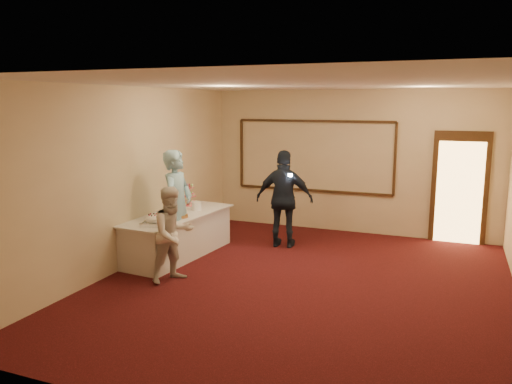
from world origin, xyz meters
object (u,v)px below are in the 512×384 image
buffet_table (177,235)px  cupcake_stand (190,197)px  guest (284,199)px  pavlova_tray (154,220)px  man (178,207)px  tart (180,216)px  plate_stack_b (197,206)px  plate_stack_a (174,210)px  woman (173,234)px

buffet_table → cupcake_stand: 0.99m
buffet_table → guest: size_ratio=1.36×
buffet_table → pavlova_tray: 0.94m
cupcake_stand → man: 1.14m
cupcake_stand → tart: bearing=-69.2°
buffet_table → plate_stack_b: size_ratio=13.25×
tart → man: 0.18m
pavlova_tray → plate_stack_b: pavlova_tray is taller
buffet_table → man: (0.18, -0.27, 0.59)m
pavlova_tray → guest: (1.54, 2.10, 0.09)m
man → tart: bearing=-60.6°
tart → man: (-0.03, -0.02, 0.18)m
plate_stack_a → tart: (0.28, -0.26, -0.05)m
pavlova_tray → plate_stack_b: size_ratio=2.55×
tart → plate_stack_a: bearing=136.8°
plate_stack_b → woman: (0.44, -1.56, -0.11)m
guest → man: bearing=40.2°
pavlova_tray → man: size_ratio=0.25×
woman → guest: bearing=4.5°
pavlova_tray → cupcake_stand: 1.65m
pavlova_tray → guest: bearing=53.7°
cupcake_stand → plate_stack_b: cupcake_stand is taller
cupcake_stand → buffet_table: bearing=-77.1°
tart → man: size_ratio=0.16×
tart → guest: (1.38, 1.52, 0.13)m
pavlova_tray → woman: (0.55, -0.31, -0.10)m
guest → buffet_table: bearing=31.3°
buffet_table → tart: tart is taller
plate_stack_a → man: (0.24, -0.28, 0.13)m
buffet_table → tart: (0.22, -0.25, 0.41)m
woman → man: bearing=53.1°
man → guest: size_ratio=1.05×
buffet_table → plate_stack_b: plate_stack_b is taller
plate_stack_a → plate_stack_b: plate_stack_b is taller
man → woman: bearing=-156.7°
pavlova_tray → plate_stack_a: pavlova_tray is taller
pavlova_tray → cupcake_stand: bearing=98.5°
buffet_table → tart: size_ratio=8.09×
cupcake_stand → tart: (0.40, -1.05, -0.14)m
buffet_table → cupcake_stand: cupcake_stand is taller
plate_stack_a → woman: 1.33m
cupcake_stand → woman: bearing=-67.8°
pavlova_tray → tart: bearing=74.5°
guest → pavlova_tray: bearing=46.4°
buffet_table → man: man is taller
plate_stack_a → cupcake_stand: bearing=98.8°
cupcake_stand → guest: (1.78, 0.47, -0.01)m
plate_stack_b → man: size_ratio=0.10×
woman → tart: bearing=50.8°
pavlova_tray → man: 0.58m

